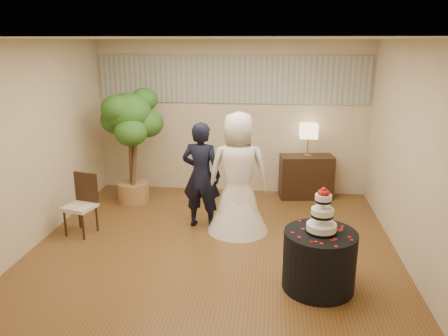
# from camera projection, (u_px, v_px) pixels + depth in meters

# --- Properties ---
(floor) EXTENTS (5.00, 5.00, 0.00)m
(floor) POSITION_uv_depth(u_px,v_px,m) (214.00, 248.00, 6.06)
(floor) COLOR brown
(floor) RESTS_ON ground
(ceiling) EXTENTS (5.00, 5.00, 0.00)m
(ceiling) POSITION_uv_depth(u_px,v_px,m) (212.00, 38.00, 5.27)
(ceiling) COLOR white
(ceiling) RESTS_ON wall_back
(wall_back) EXTENTS (5.00, 0.06, 2.80)m
(wall_back) POSITION_uv_depth(u_px,v_px,m) (232.00, 118.00, 8.05)
(wall_back) COLOR beige
(wall_back) RESTS_ON ground
(wall_front) EXTENTS (5.00, 0.06, 2.80)m
(wall_front) POSITION_uv_depth(u_px,v_px,m) (167.00, 230.00, 3.28)
(wall_front) COLOR beige
(wall_front) RESTS_ON ground
(wall_left) EXTENTS (0.06, 5.00, 2.80)m
(wall_left) POSITION_uv_depth(u_px,v_px,m) (31.00, 145.00, 5.94)
(wall_left) COLOR beige
(wall_left) RESTS_ON ground
(wall_right) EXTENTS (0.06, 5.00, 2.80)m
(wall_right) POSITION_uv_depth(u_px,v_px,m) (413.00, 156.00, 5.39)
(wall_right) COLOR beige
(wall_right) RESTS_ON ground
(mural_border) EXTENTS (4.90, 0.02, 0.85)m
(mural_border) POSITION_uv_depth(u_px,v_px,m) (232.00, 80.00, 7.83)
(mural_border) COLOR #A4A59A
(mural_border) RESTS_ON wall_back
(groom) EXTENTS (0.65, 0.48, 1.64)m
(groom) POSITION_uv_depth(u_px,v_px,m) (201.00, 176.00, 6.56)
(groom) COLOR black
(groom) RESTS_ON floor
(bride) EXTENTS (1.00, 1.00, 1.82)m
(bride) POSITION_uv_depth(u_px,v_px,m) (238.00, 173.00, 6.39)
(bride) COLOR white
(bride) RESTS_ON floor
(cake_table) EXTENTS (1.09, 1.09, 0.70)m
(cake_table) POSITION_uv_depth(u_px,v_px,m) (319.00, 260.00, 5.01)
(cake_table) COLOR black
(cake_table) RESTS_ON floor
(wedding_cake) EXTENTS (0.34, 0.34, 0.54)m
(wedding_cake) POSITION_uv_depth(u_px,v_px,m) (323.00, 210.00, 4.84)
(wedding_cake) COLOR white
(wedding_cake) RESTS_ON cake_table
(console) EXTENTS (0.99, 0.54, 0.78)m
(console) POSITION_uv_depth(u_px,v_px,m) (306.00, 177.00, 7.93)
(console) COLOR black
(console) RESTS_ON floor
(table_lamp) EXTENTS (0.31, 0.31, 0.58)m
(table_lamp) POSITION_uv_depth(u_px,v_px,m) (308.00, 140.00, 7.74)
(table_lamp) COLOR #CFB788
(table_lamp) RESTS_ON console
(ficus_tree) EXTENTS (1.10, 1.10, 2.04)m
(ficus_tree) POSITION_uv_depth(u_px,v_px,m) (131.00, 146.00, 7.54)
(ficus_tree) COLOR #2E621E
(ficus_tree) RESTS_ON floor
(side_chair) EXTENTS (0.51, 0.53, 0.90)m
(side_chair) POSITION_uv_depth(u_px,v_px,m) (80.00, 205.00, 6.40)
(side_chair) COLOR black
(side_chair) RESTS_ON floor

